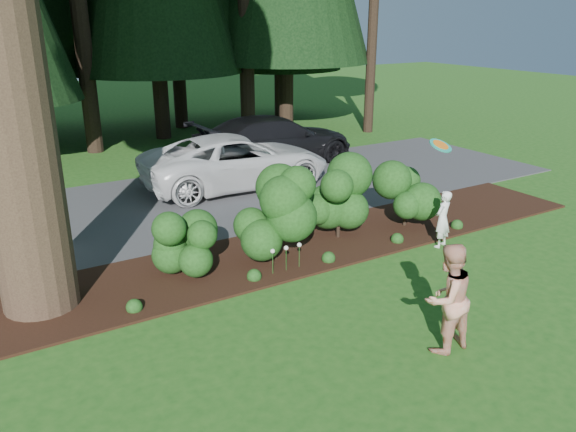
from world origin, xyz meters
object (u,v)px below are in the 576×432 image
at_px(child, 443,219).
at_px(frisbee, 441,145).
at_px(adult, 447,298).
at_px(car_dark_suv, 274,140).
at_px(car_white_suv, 236,161).

height_order(child, frisbee, frisbee).
height_order(child, adult, adult).
relative_size(car_dark_suv, adult, 3.29).
bearing_deg(child, frisbee, -8.52).
bearing_deg(car_dark_suv, child, 175.24).
xyz_separation_m(car_white_suv, frisbee, (1.48, -6.37, 1.49)).
relative_size(car_white_suv, adult, 3.22).
relative_size(car_dark_suv, child, 4.44).
xyz_separation_m(car_dark_suv, frisbee, (-0.75, -8.05, 1.44)).
relative_size(car_dark_suv, frisbee, 11.23).
xyz_separation_m(child, adult, (-2.91, -2.90, 0.22)).
xyz_separation_m(adult, frisbee, (2.59, 2.85, 1.43)).
bearing_deg(frisbee, car_dark_suv, 84.70).
height_order(car_white_suv, adult, adult).
height_order(car_dark_suv, child, car_dark_suv).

